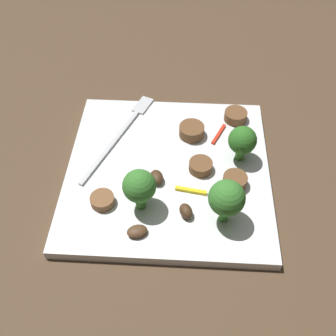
{
  "coord_description": "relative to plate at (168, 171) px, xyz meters",
  "views": [
    {
      "loc": [
        -0.33,
        -0.02,
        0.4
      ],
      "look_at": [
        0.0,
        0.0,
        0.01
      ],
      "focal_mm": 42.92,
      "sensor_mm": 36.0,
      "label": 1
    }
  ],
  "objects": [
    {
      "name": "ground_plane",
      "position": [
        0.0,
        0.0,
        -0.01
      ],
      "size": [
        1.4,
        1.4,
        0.0
      ],
      "primitive_type": "plane",
      "color": "#4C3826"
    },
    {
      "name": "plate",
      "position": [
        0.0,
        0.0,
        0.0
      ],
      "size": [
        0.25,
        0.25,
        0.01
      ],
      "primitive_type": "cube",
      "color": "white",
      "rests_on": "ground_plane"
    },
    {
      "name": "fork",
      "position": [
        0.06,
        0.07,
        0.01
      ],
      "size": [
        0.17,
        0.08,
        0.0
      ],
      "rotation": [
        0.0,
        0.0,
        -0.39
      ],
      "color": "silver",
      "rests_on": "plate"
    },
    {
      "name": "broccoli_floret_0",
      "position": [
        -0.06,
        0.03,
        0.04
      ],
      "size": [
        0.04,
        0.04,
        0.06
      ],
      "color": "#408630",
      "rests_on": "plate"
    },
    {
      "name": "broccoli_floret_1",
      "position": [
        0.02,
        -0.09,
        0.04
      ],
      "size": [
        0.04,
        0.04,
        0.05
      ],
      "color": "#347525",
      "rests_on": "plate"
    },
    {
      "name": "broccoli_floret_2",
      "position": [
        -0.07,
        -0.07,
        0.05
      ],
      "size": [
        0.04,
        0.04,
        0.06
      ],
      "color": "#408630",
      "rests_on": "plate"
    },
    {
      "name": "sausage_slice_0",
      "position": [
        0.09,
        -0.09,
        0.01
      ],
      "size": [
        0.04,
        0.04,
        0.01
      ],
      "primitive_type": "cylinder",
      "rotation": [
        0.0,
        0.0,
        2.99
      ],
      "color": "brown",
      "rests_on": "plate"
    },
    {
      "name": "sausage_slice_1",
      "position": [
        0.0,
        -0.04,
        0.01
      ],
      "size": [
        0.04,
        0.04,
        0.01
      ],
      "primitive_type": "cylinder",
      "rotation": [
        0.0,
        0.0,
        1.89
      ],
      "color": "brown",
      "rests_on": "plate"
    },
    {
      "name": "sausage_slice_2",
      "position": [
        -0.02,
        -0.08,
        0.01
      ],
      "size": [
        0.03,
        0.03,
        0.01
      ],
      "primitive_type": "cylinder",
      "rotation": [
        0.0,
        0.0,
        0.16
      ],
      "color": "brown",
      "rests_on": "plate"
    },
    {
      "name": "sausage_slice_3",
      "position": [
        -0.06,
        0.07,
        0.01
      ],
      "size": [
        0.04,
        0.04,
        0.01
      ],
      "primitive_type": "cylinder",
      "rotation": [
        0.0,
        0.0,
        0.74
      ],
      "color": "brown",
      "rests_on": "plate"
    },
    {
      "name": "sausage_slice_4",
      "position": [
        0.06,
        -0.03,
        0.01
      ],
      "size": [
        0.04,
        0.04,
        0.02
      ],
      "primitive_type": "cylinder",
      "rotation": [
        0.0,
        0.0,
        1.3
      ],
      "color": "brown",
      "rests_on": "plate"
    },
    {
      "name": "mushroom_0",
      "position": [
        -0.07,
        -0.02,
        0.01
      ],
      "size": [
        0.02,
        0.02,
        0.01
      ],
      "primitive_type": "ellipsoid",
      "rotation": [
        0.0,
        0.0,
        3.55
      ],
      "color": "#422B19",
      "rests_on": "plate"
    },
    {
      "name": "mushroom_1",
      "position": [
        -0.1,
        0.03,
        0.01
      ],
      "size": [
        0.02,
        0.03,
        0.01
      ],
      "primitive_type": "ellipsoid",
      "rotation": [
        0.0,
        0.0,
        5.01
      ],
      "color": "#4C331E",
      "rests_on": "plate"
    },
    {
      "name": "mushroom_2",
      "position": [
        -0.02,
        0.01,
        0.01
      ],
      "size": [
        0.03,
        0.02,
        0.01
      ],
      "primitive_type": "ellipsoid",
      "rotation": [
        0.0,
        0.0,
        3.46
      ],
      "color": "#422B19",
      "rests_on": "plate"
    },
    {
      "name": "pepper_strip_0",
      "position": [
        0.06,
        -0.07,
        0.01
      ],
      "size": [
        0.04,
        0.02,
        0.0
      ],
      "primitive_type": "cube",
      "rotation": [
        0.0,
        0.0,
        2.71
      ],
      "color": "red",
      "rests_on": "plate"
    },
    {
      "name": "pepper_strip_1",
      "position": [
        -0.04,
        -0.03,
        0.01
      ],
      "size": [
        0.01,
        0.04,
        0.0
      ],
      "primitive_type": "cube",
      "rotation": [
        0.0,
        0.0,
        4.55
      ],
      "color": "yellow",
      "rests_on": "plate"
    }
  ]
}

